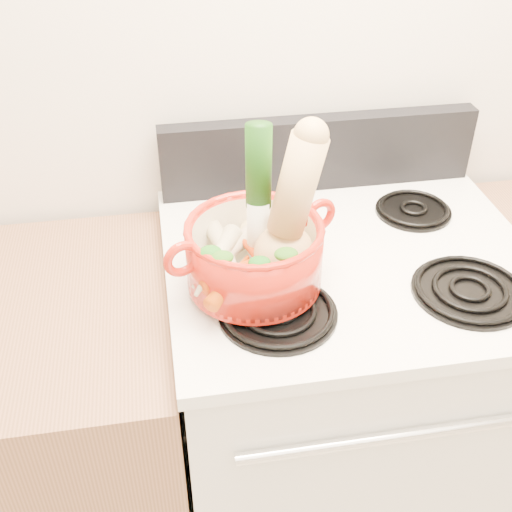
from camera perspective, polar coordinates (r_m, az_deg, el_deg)
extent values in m
cube|color=white|center=(1.51, 5.70, 18.82)|extent=(3.50, 0.02, 2.60)
cube|color=silver|center=(1.70, 6.99, -13.46)|extent=(0.76, 0.65, 0.92)
cube|color=white|center=(1.37, 8.41, -0.44)|extent=(0.78, 0.67, 0.03)
cube|color=black|center=(1.56, 5.59, 9.14)|extent=(0.76, 0.05, 0.18)
cylinder|color=silver|center=(1.25, 12.35, -15.43)|extent=(0.60, 0.02, 0.02)
cylinder|color=black|center=(1.20, 1.95, -4.92)|extent=(0.22, 0.22, 0.02)
cylinder|color=black|center=(1.31, 18.47, -2.84)|extent=(0.22, 0.22, 0.02)
cylinder|color=black|center=(1.43, -0.40, 2.85)|extent=(0.17, 0.17, 0.02)
cylinder|color=black|center=(1.53, 13.82, 4.08)|extent=(0.17, 0.17, 0.02)
cylinder|color=#AE1C0E|center=(1.21, -0.16, 0.11)|extent=(0.33, 0.33, 0.13)
torus|color=#AE1C0E|center=(1.14, -6.58, -0.25)|extent=(0.07, 0.04, 0.07)
torus|color=#AE1C0E|center=(1.25, 5.66, 3.65)|extent=(0.07, 0.04, 0.07)
cylinder|color=white|center=(1.17, 0.20, 5.47)|extent=(0.06, 0.07, 0.31)
ellipsoid|color=#D9C385|center=(1.30, 0.48, 2.19)|extent=(0.11, 0.09, 0.05)
cone|color=beige|center=(1.24, -2.77, 0.01)|extent=(0.05, 0.20, 0.05)
cone|color=beige|center=(1.22, -2.98, -0.14)|extent=(0.15, 0.15, 0.05)
cone|color=beige|center=(1.23, -2.77, 0.66)|extent=(0.08, 0.20, 0.06)
cone|color=beige|center=(1.19, -3.61, -0.37)|extent=(0.13, 0.18, 0.05)
cone|color=#D9480A|center=(1.19, 0.10, -1.84)|extent=(0.05, 0.15, 0.04)
cone|color=#D75C0A|center=(1.17, -2.31, -2.27)|extent=(0.11, 0.14, 0.04)
cone|color=red|center=(1.21, 0.34, -0.36)|extent=(0.09, 0.18, 0.05)
cone|color=#C84A0A|center=(1.18, -2.03, -1.50)|extent=(0.13, 0.10, 0.04)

